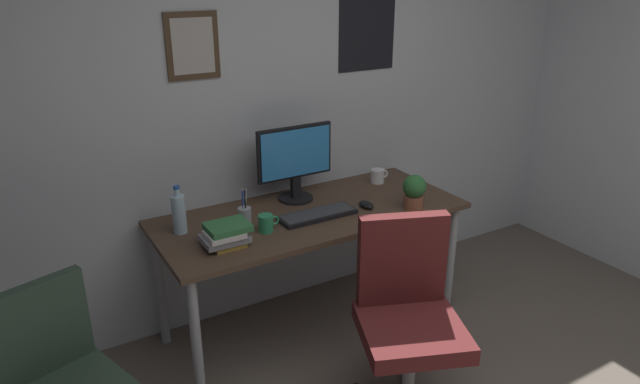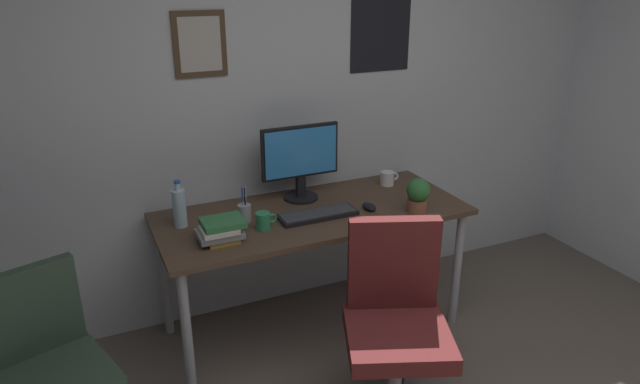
# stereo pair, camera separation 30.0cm
# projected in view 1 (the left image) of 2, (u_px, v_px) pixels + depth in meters

# --- Properties ---
(wall_back) EXTENTS (4.40, 0.10, 2.60)m
(wall_back) POSITION_uv_depth(u_px,v_px,m) (291.00, 96.00, 3.35)
(wall_back) COLOR silver
(wall_back) RESTS_ON ground_plane
(desk) EXTENTS (1.70, 0.72, 0.75)m
(desk) POSITION_uv_depth(u_px,v_px,m) (311.00, 224.00, 3.17)
(desk) COLOR #4C3828
(desk) RESTS_ON ground_plane
(office_chair) EXTENTS (0.60, 0.60, 0.95)m
(office_chair) POSITION_uv_depth(u_px,v_px,m) (407.00, 309.00, 2.64)
(office_chair) COLOR #591E1E
(office_chair) RESTS_ON ground_plane
(side_chair) EXTENTS (0.53, 0.53, 0.88)m
(side_chair) POSITION_uv_depth(u_px,v_px,m) (60.00, 379.00, 2.23)
(side_chair) COLOR #334738
(side_chair) RESTS_ON ground_plane
(monitor) EXTENTS (0.46, 0.20, 0.43)m
(monitor) POSITION_uv_depth(u_px,v_px,m) (295.00, 160.00, 3.22)
(monitor) COLOR black
(monitor) RESTS_ON desk
(keyboard) EXTENTS (0.43, 0.15, 0.03)m
(keyboard) POSITION_uv_depth(u_px,v_px,m) (317.00, 215.00, 3.07)
(keyboard) COLOR black
(keyboard) RESTS_ON desk
(computer_mouse) EXTENTS (0.06, 0.11, 0.04)m
(computer_mouse) POSITION_uv_depth(u_px,v_px,m) (366.00, 205.00, 3.19)
(computer_mouse) COLOR black
(computer_mouse) RESTS_ON desk
(water_bottle) EXTENTS (0.07, 0.07, 0.25)m
(water_bottle) POSITION_uv_depth(u_px,v_px,m) (179.00, 213.00, 2.85)
(water_bottle) COLOR silver
(water_bottle) RESTS_ON desk
(coffee_mug_near) EXTENTS (0.12, 0.08, 0.09)m
(coffee_mug_near) POSITION_uv_depth(u_px,v_px,m) (378.00, 176.00, 3.55)
(coffee_mug_near) COLOR white
(coffee_mug_near) RESTS_ON desk
(coffee_mug_far) EXTENTS (0.11, 0.08, 0.09)m
(coffee_mug_far) POSITION_uv_depth(u_px,v_px,m) (266.00, 223.00, 2.89)
(coffee_mug_far) COLOR #2D8C59
(coffee_mug_far) RESTS_ON desk
(potted_plant) EXTENTS (0.13, 0.13, 0.19)m
(potted_plant) POSITION_uv_depth(u_px,v_px,m) (414.00, 191.00, 3.15)
(potted_plant) COLOR brown
(potted_plant) RESTS_ON desk
(pen_cup) EXTENTS (0.07, 0.07, 0.20)m
(pen_cup) POSITION_uv_depth(u_px,v_px,m) (245.00, 215.00, 2.96)
(pen_cup) COLOR #9EA0A5
(pen_cup) RESTS_ON desk
(book_stack_left) EXTENTS (0.23, 0.17, 0.11)m
(book_stack_left) POSITION_uv_depth(u_px,v_px,m) (226.00, 235.00, 2.73)
(book_stack_left) COLOR gold
(book_stack_left) RESTS_ON desk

